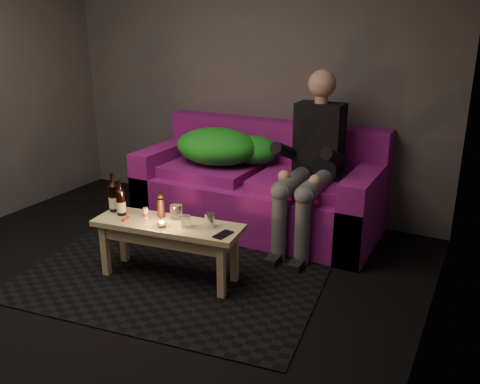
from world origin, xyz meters
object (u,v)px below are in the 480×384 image
object	(u,v)px
person	(311,158)
beer_bottle_a	(114,197)
steel_cup	(210,220)
beer_bottle_b	(121,202)
sofa	(260,190)
coffee_table	(168,233)

from	to	relation	value
person	beer_bottle_a	distance (m)	1.62
steel_cup	beer_bottle_b	bearing A→B (deg)	-171.88
beer_bottle_b	steel_cup	distance (m)	0.72
sofa	beer_bottle_b	xyz separation A→B (m)	(-0.54, -1.30, 0.21)
sofa	coffee_table	world-z (taller)	sofa
sofa	person	size ratio (longest dim) A/B	1.50
sofa	coffee_table	xyz separation A→B (m)	(-0.15, -1.27, 0.03)
sofa	steel_cup	xyz separation A→B (m)	(0.17, -1.20, 0.16)
sofa	coffee_table	size ratio (longest dim) A/B	1.93
steel_cup	beer_bottle_a	bearing A→B (deg)	-175.35
person	beer_bottle_b	bearing A→B (deg)	-134.24
beer_bottle_b	coffee_table	bearing A→B (deg)	3.97
steel_cup	person	bearing A→B (deg)	69.56
person	coffee_table	distance (m)	1.35
coffee_table	steel_cup	bearing A→B (deg)	13.24
sofa	steel_cup	world-z (taller)	sofa
person	steel_cup	distance (m)	1.12
sofa	beer_bottle_a	xyz separation A→B (m)	(-0.64, -1.27, 0.22)
sofa	steel_cup	bearing A→B (deg)	-82.02
coffee_table	beer_bottle_a	bearing A→B (deg)	179.09
coffee_table	steel_cup	xyz separation A→B (m)	(0.31, 0.07, 0.13)
person	beer_bottle_b	size ratio (longest dim) A/B	5.29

